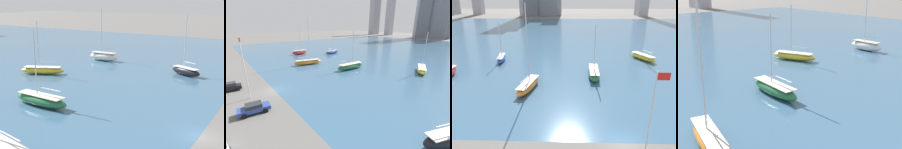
# 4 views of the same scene
# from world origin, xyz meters

# --- Properties ---
(ground_plane) EXTENTS (500.00, 500.00, 0.00)m
(ground_plane) POSITION_xyz_m (0.00, 0.00, 0.00)
(ground_plane) COLOR #605E5B
(harbor_water) EXTENTS (180.00, 140.00, 0.00)m
(harbor_water) POSITION_xyz_m (0.00, 70.00, 0.00)
(harbor_water) COLOR #385B7A
(harbor_water) RESTS_ON ground_plane
(flag_pole) EXTENTS (1.24, 0.14, 10.99)m
(flag_pole) POSITION_xyz_m (1.02, -4.47, 5.98)
(flag_pole) COLOR silver
(flag_pole) RESTS_ON ground_plane
(sailboat_orange) EXTENTS (4.01, 9.82, 15.77)m
(sailboat_orange) POSITION_xyz_m (-14.52, 15.60, 0.91)
(sailboat_orange) COLOR orange
(sailboat_orange) RESTS_ON harbor_water
(sailboat_green) EXTENTS (2.76, 9.80, 11.16)m
(sailboat_green) POSITION_xyz_m (-1.39, 22.89, 0.93)
(sailboat_green) COLOR #236B3D
(sailboat_green) RESTS_ON harbor_water
(sailboat_blue) EXTENTS (2.82, 8.02, 10.40)m
(sailboat_blue) POSITION_xyz_m (-25.21, 33.87, 0.83)
(sailboat_blue) COLOR #284CA8
(sailboat_blue) RESTS_ON harbor_water
(sailboat_yellow) EXTENTS (5.95, 9.27, 10.90)m
(sailboat_yellow) POSITION_xyz_m (13.43, 36.39, 0.84)
(sailboat_yellow) COLOR yellow
(sailboat_yellow) RESTS_ON harbor_water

